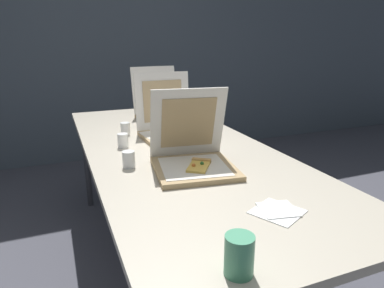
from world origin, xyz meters
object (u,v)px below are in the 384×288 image
object	(u,v)px
cup_white_mid	(123,141)
cup_printed_front	(239,255)
napkin_pile	(278,211)
pizza_box_back	(162,111)
cup_white_near_center	(129,159)
table	(177,155)
pizza_box_middle	(171,128)
pizza_box_front	(193,158)
cup_white_far	(125,129)

from	to	relation	value
cup_white_mid	cup_printed_front	bearing A→B (deg)	-87.13
cup_printed_front	napkin_pile	size ratio (longest dim) A/B	0.52
pizza_box_back	cup_white_near_center	xyz separation A→B (m)	(-0.42, -0.87, -0.02)
cup_white_near_center	napkin_pile	xyz separation A→B (m)	(0.36, -0.58, -0.03)
table	pizza_box_middle	size ratio (longest dim) A/B	5.95
pizza_box_front	pizza_box_back	bearing A→B (deg)	87.92
pizza_box_middle	cup_white_near_center	size ratio (longest dim) A/B	5.10
cup_white_far	cup_white_mid	bearing A→B (deg)	-104.37
pizza_box_middle	napkin_pile	xyz separation A→B (m)	(0.03, -0.97, -0.05)
table	napkin_pile	xyz separation A→B (m)	(0.07, -0.79, 0.05)
pizza_box_middle	cup_printed_front	bearing A→B (deg)	-102.67
pizza_box_back	cup_white_mid	world-z (taller)	pizza_box_back
table	cup_white_mid	size ratio (longest dim) A/B	30.37
pizza_box_back	cup_white_far	world-z (taller)	pizza_box_back
cup_white_mid	cup_printed_front	xyz separation A→B (m)	(0.06, -1.11, 0.01)
table	cup_white_near_center	size ratio (longest dim) A/B	30.37
pizza_box_front	cup_white_near_center	bearing A→B (deg)	161.65
pizza_box_middle	table	bearing A→B (deg)	-102.20
pizza_box_front	cup_white_near_center	distance (m)	0.28
pizza_box_back	pizza_box_front	bearing A→B (deg)	-104.10
pizza_box_middle	pizza_box_back	bearing A→B (deg)	77.05
cup_white_near_center	napkin_pile	world-z (taller)	cup_white_near_center
cup_white_near_center	cup_printed_front	distance (m)	0.81
pizza_box_middle	cup_printed_front	world-z (taller)	pizza_box_middle
cup_white_near_center	pizza_box_middle	bearing A→B (deg)	50.22
cup_white_mid	cup_white_near_center	size ratio (longest dim) A/B	1.00
pizza_box_front	cup_white_mid	size ratio (longest dim) A/B	5.17
pizza_box_middle	cup_printed_front	xyz separation A→B (m)	(-0.24, -1.20, -0.00)
table	cup_printed_front	distance (m)	1.03
table	cup_white_near_center	distance (m)	0.36
napkin_pile	cup_printed_front	bearing A→B (deg)	-140.33
napkin_pile	pizza_box_front	bearing A→B (deg)	103.25
cup_white_far	cup_printed_front	bearing A→B (deg)	-90.25
table	cup_white_mid	xyz separation A→B (m)	(-0.26, 0.10, 0.08)
cup_white_near_center	cup_white_mid	bearing A→B (deg)	83.59
cup_white_mid	cup_white_far	xyz separation A→B (m)	(0.06, 0.24, 0.00)
pizza_box_front	table	bearing A→B (deg)	90.91
cup_printed_front	pizza_box_front	bearing A→B (deg)	76.61
cup_white_mid	pizza_box_front	bearing A→B (deg)	-62.71
table	pizza_box_back	distance (m)	0.68
cup_white_near_center	cup_printed_front	xyz separation A→B (m)	(0.09, -0.81, 0.01)
pizza_box_front	cup_white_near_center	world-z (taller)	pizza_box_front
napkin_pile	table	bearing A→B (deg)	95.00
pizza_box_front	pizza_box_back	xyz separation A→B (m)	(0.17, 0.99, 0.00)
table	pizza_box_front	distance (m)	0.34
table	pizza_box_back	bearing A→B (deg)	78.72
table	cup_printed_front	world-z (taller)	cup_printed_front
cup_white_mid	cup_white_far	bearing A→B (deg)	75.63
pizza_box_middle	cup_white_near_center	bearing A→B (deg)	-131.23
cup_white_far	pizza_box_back	bearing A→B (deg)	44.98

